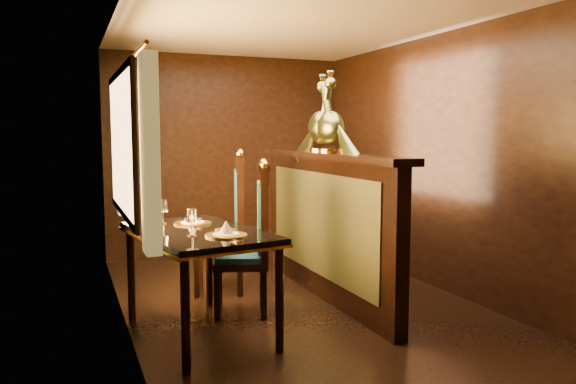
% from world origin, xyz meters
% --- Properties ---
extents(ground, '(5.00, 5.00, 0.00)m').
position_xyz_m(ground, '(0.00, 0.00, 0.00)').
color(ground, black).
rests_on(ground, ground).
extents(room_shell, '(3.04, 5.04, 2.52)m').
position_xyz_m(room_shell, '(-0.09, 0.02, 1.58)').
color(room_shell, black).
rests_on(room_shell, ground).
extents(partition, '(0.26, 2.70, 1.36)m').
position_xyz_m(partition, '(0.32, 0.30, 0.71)').
color(partition, black).
rests_on(partition, ground).
extents(dining_table, '(1.05, 1.49, 1.01)m').
position_xyz_m(dining_table, '(-1.00, -0.25, 0.74)').
color(dining_table, black).
rests_on(dining_table, ground).
extents(chair_left, '(0.60, 0.61, 1.32)m').
position_xyz_m(chair_left, '(-0.44, 0.09, 0.69)').
color(chair_left, black).
rests_on(chair_left, ground).
extents(chair_right, '(0.62, 0.64, 1.39)m').
position_xyz_m(chair_right, '(-0.43, 0.82, 0.72)').
color(chair_right, black).
rests_on(chair_right, ground).
extents(peacock_left, '(0.23, 0.60, 0.72)m').
position_xyz_m(peacock_left, '(0.33, 0.20, 1.72)').
color(peacock_left, '#1A4F31').
rests_on(peacock_left, partition).
extents(peacock_right, '(0.23, 0.62, 0.74)m').
position_xyz_m(peacock_right, '(0.33, 0.39, 1.73)').
color(peacock_right, '#1A4F31').
rests_on(peacock_right, partition).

